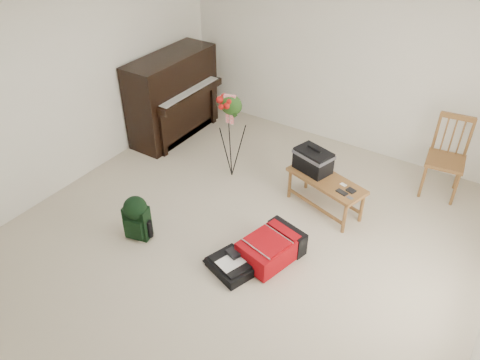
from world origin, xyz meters
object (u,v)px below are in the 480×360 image
Objects in this scene: piano at (173,98)px; bench at (315,168)px; black_duffel at (232,265)px; dining_chair at (447,158)px; green_backpack at (136,216)px; flower_stand at (231,137)px; red_suitcase at (273,245)px.

piano is 1.43× the size of bench.
bench reaches higher than black_duffel.
dining_chair is (1.26, 1.14, -0.03)m from bench.
bench is at bearing 101.01° from black_duffel.
dining_chair is 1.90× the size of green_backpack.
red_suitcase is at bearing -55.38° from flower_stand.
piano reaches higher than red_suitcase.
dining_chair is 0.84× the size of flower_stand.
piano is 1.45× the size of dining_chair.
red_suitcase is 1.67m from flower_stand.
bench reaches higher than red_suitcase.
black_duffel is 1.02× the size of green_backpack.
flower_stand is (-1.24, 1.03, 0.45)m from red_suitcase.
black_duffel is 1.21m from green_backpack.
green_backpack is (-1.18, -0.14, 0.23)m from black_duffel.
flower_stand is (1.37, -0.48, -0.00)m from piano.
red_suitcase is at bearing 7.59° from green_backpack.
piano is at bearing -176.92° from dining_chair.
dining_chair is 3.82m from green_backpack.
piano is 2.70× the size of black_duffel.
bench is 1.01× the size of dining_chair.
green_backpack is 0.44× the size of flower_stand.
red_suitcase is at bearing -69.92° from bench.
red_suitcase is 0.50m from black_duffel.
dining_chair is 3.03m from black_duffel.
dining_chair is at bearing 10.15° from piano.
flower_stand is at bearing 153.98° from red_suitcase.
flower_stand is (0.20, 1.60, 0.30)m from green_backpack.
piano is 1.45m from flower_stand.
red_suitcase is 1.55m from green_backpack.
black_duffel is at bearing -7.03° from green_backpack.
piano is at bearing -173.30° from bench.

